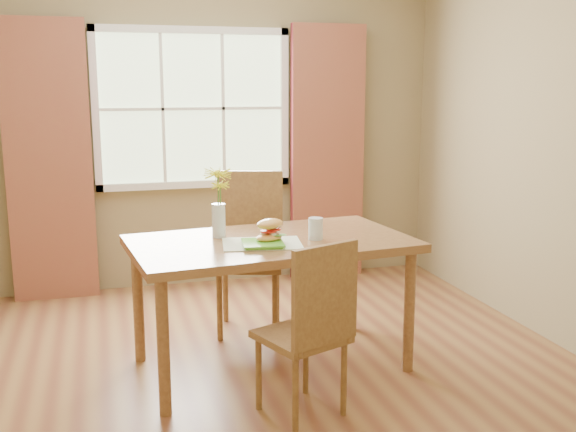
% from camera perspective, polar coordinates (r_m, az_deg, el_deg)
% --- Properties ---
extents(room, '(4.24, 3.84, 2.74)m').
position_cam_1_polar(room, '(3.86, -4.12, 5.79)').
color(room, brown).
rests_on(room, ground).
extents(window, '(1.62, 0.06, 1.32)m').
position_cam_1_polar(window, '(5.69, -8.04, 8.99)').
color(window, '#B4CA99').
rests_on(window, room).
extents(curtain_left, '(0.65, 0.08, 2.20)m').
position_cam_1_polar(curtain_left, '(5.59, -19.58, 4.29)').
color(curtain_left, maroon).
rests_on(curtain_left, room).
extents(curtain_right, '(0.65, 0.08, 2.20)m').
position_cam_1_polar(curtain_right, '(5.90, 3.36, 5.26)').
color(curtain_right, maroon).
rests_on(curtain_right, room).
extents(dining_table, '(1.73, 1.09, 0.80)m').
position_cam_1_polar(dining_table, '(4.02, -1.45, -3.13)').
color(dining_table, olive).
rests_on(dining_table, room).
extents(chair_near, '(0.51, 0.51, 0.95)m').
position_cam_1_polar(chair_near, '(3.45, 1.97, -9.04)').
color(chair_near, olive).
rests_on(chair_near, room).
extents(chair_far, '(0.57, 0.57, 1.11)m').
position_cam_1_polar(chair_far, '(4.73, -3.27, -2.33)').
color(chair_far, olive).
rests_on(chair_far, room).
extents(placemat, '(0.50, 0.40, 0.01)m').
position_cam_1_polar(placemat, '(3.89, -2.21, -2.35)').
color(placemat, beige).
rests_on(placemat, dining_table).
extents(plate, '(0.26, 0.26, 0.01)m').
position_cam_1_polar(plate, '(3.83, -2.15, -2.43)').
color(plate, '#57C030').
rests_on(plate, placemat).
extents(croissant_sandwich, '(0.21, 0.19, 0.13)m').
position_cam_1_polar(croissant_sandwich, '(3.87, -1.55, -1.22)').
color(croissant_sandwich, '#EDA651').
rests_on(croissant_sandwich, plate).
extents(water_glass, '(0.09, 0.09, 0.13)m').
position_cam_1_polar(water_glass, '(3.99, 2.35, -1.13)').
color(water_glass, silver).
rests_on(water_glass, dining_table).
extents(flower_vase, '(0.17, 0.17, 0.42)m').
position_cam_1_polar(flower_vase, '(4.04, -5.90, 1.68)').
color(flower_vase, silver).
rests_on(flower_vase, dining_table).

